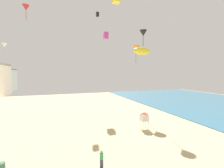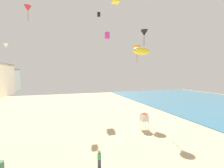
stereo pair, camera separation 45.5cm
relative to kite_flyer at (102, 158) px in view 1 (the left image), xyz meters
The scene contains 11 objects.
boardwalk_hotel_distant 80.80m from the kite_flyer, 111.68° to the left, with size 11.15×16.03×11.00m.
kite_flyer is the anchor object (origin of this frame).
lifeguard_stand 11.61m from the kite_flyer, 39.49° to the left, with size 1.10×1.10×2.55m.
beach_trash_bin 8.52m from the kite_flyer, 165.28° to the left, with size 0.56×0.56×0.90m, color #3D6B4C.
kite_yellow_parafoil 13.58m from the kite_flyer, 35.70° to the left, with size 2.53×0.70×0.99m.
kite_black_box 35.42m from the kite_flyer, 76.19° to the left, with size 0.66×0.66×1.04m.
kite_magenta_box 31.66m from the kite_flyer, 71.59° to the left, with size 1.03×1.03×1.63m.
kite_red_delta 37.26m from the kite_flyer, 109.86° to the left, with size 1.51×1.51×3.43m.
kite_white_delta 23.67m from the kite_flyer, 124.71° to the left, with size 0.81×0.81×1.85m.
kite_black_delta 26.35m from the kite_flyer, 49.18° to the left, with size 1.52×1.52×3.45m.
kite_orange_delta 26.46m from the kite_flyer, 54.01° to the left, with size 1.73×1.73×3.94m.
Camera 1 is at (-3.63, -5.92, 8.46)m, focal length 24.43 mm.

